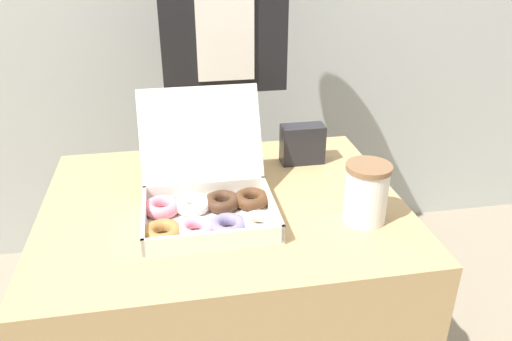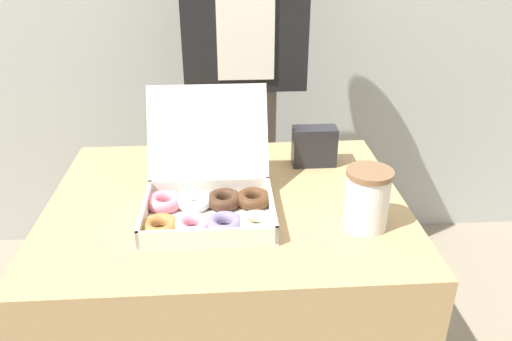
# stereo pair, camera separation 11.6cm
# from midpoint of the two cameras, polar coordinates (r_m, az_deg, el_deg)

# --- Properties ---
(table) EXTENTS (0.87, 0.70, 0.72)m
(table) POSITION_cam_midpoint_polar(r_m,az_deg,el_deg) (1.44, -5.71, -16.04)
(table) COLOR tan
(table) RESTS_ON ground_plane
(donut_box) EXTENTS (0.33, 0.34, 0.25)m
(donut_box) POSITION_cam_midpoint_polar(r_m,az_deg,el_deg) (1.15, -8.36, -3.78)
(donut_box) COLOR white
(donut_box) RESTS_ON table
(coffee_cup) EXTENTS (0.10, 0.10, 0.14)m
(coffee_cup) POSITION_cam_midpoint_polar(r_m,az_deg,el_deg) (1.13, 9.67, -2.59)
(coffee_cup) COLOR white
(coffee_cup) RESTS_ON table
(napkin_holder) EXTENTS (0.12, 0.06, 0.11)m
(napkin_holder) POSITION_cam_midpoint_polar(r_m,az_deg,el_deg) (1.40, 2.98, 2.98)
(napkin_holder) COLOR #232328
(napkin_holder) RESTS_ON table
(person_customer) EXTENTS (0.40, 0.23, 1.63)m
(person_customer) POSITION_cam_midpoint_polar(r_m,az_deg,el_deg) (1.69, -5.82, 12.23)
(person_customer) COLOR #665B51
(person_customer) RESTS_ON ground_plane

